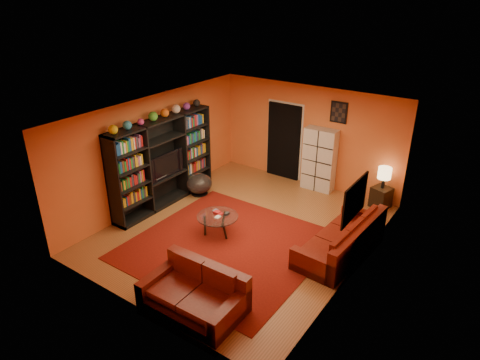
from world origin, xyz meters
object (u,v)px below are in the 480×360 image
Objects in this scene: sofa at (345,241)px; bowl_chair at (199,184)px; side_table at (381,197)px; table_lamp at (385,174)px; entertainment_unit at (163,162)px; tv at (164,164)px; coffee_table at (218,218)px; storage_cabinet at (319,160)px; loveseat at (196,292)px.

bowl_chair is (-4.01, 0.36, 0.00)m from sofa.
table_lamp is (0.00, 0.00, 0.62)m from side_table.
entertainment_unit is 6.00× the size of side_table.
tv is 2.04m from coffee_table.
coffee_table is 1.33× the size of bowl_chair.
tv is 5.20m from side_table.
bowl_chair is (0.40, 0.79, -0.76)m from entertainment_unit.
tv is 3.89m from storage_cabinet.
bowl_chair is (-2.62, 3.20, 0.01)m from loveseat.
coffee_table is at bearing 27.68° from loveseat.
side_table is (3.97, 1.96, -0.04)m from bowl_chair.
side_table is at bearing 94.67° from sofa.
tv is at bearing -30.98° from entertainment_unit.
entertainment_unit is 0.07m from tv.
sofa is (4.36, 0.46, -0.73)m from tv.
entertainment_unit reaches higher than sofa.
sofa is at bearing -5.14° from bowl_chair.
table_lamp is (4.32, 2.78, -0.15)m from tv.
loveseat is at bearing -50.71° from bowl_chair.
coffee_table is (1.90, -0.42, -0.62)m from tv.
loveseat reaches higher than side_table.
sofa is 1.41× the size of loveseat.
side_table is (-0.04, 2.32, -0.03)m from sofa.
storage_cabinet reaches higher than table_lamp.
side_table is at bearing -15.72° from loveseat.
loveseat is (3.02, -2.41, -0.77)m from entertainment_unit.
loveseat is at bearing -61.26° from coffee_table.
tv is 0.61× the size of loveseat.
coffee_table is 1.75× the size of side_table.
table_lamp is at bearing -15.72° from loveseat.
loveseat is 5.34m from side_table.
table_lamp is (2.43, 3.20, 0.47)m from coffee_table.
storage_cabinet is (2.66, 2.83, -0.20)m from tv.
coffee_table is at bearing -13.04° from entertainment_unit.
tv is at bearing -170.31° from sofa.
entertainment_unit is 3.90m from storage_cabinet.
bowl_chair is 4.43m from side_table.
coffee_table is 4.04m from table_lamp.
storage_cabinet is at bearing -43.18° from tv.
sofa is 4.03m from bowl_chair.
entertainment_unit is at bearing 166.96° from coffee_table.
storage_cabinet is (2.71, 2.80, -0.24)m from entertainment_unit.
tv reaches higher than coffee_table.
entertainment_unit is at bearing -116.95° from bowl_chair.
coffee_table is (-2.47, -0.88, 0.11)m from sofa.
coffee_table is at bearing -104.62° from storage_cabinet.
coffee_table is at bearing -38.79° from bowl_chair.
tv is 2.04× the size of side_table.
storage_cabinet is at bearing 2.43° from loveseat.
table_lamp reaches higher than bowl_chair.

